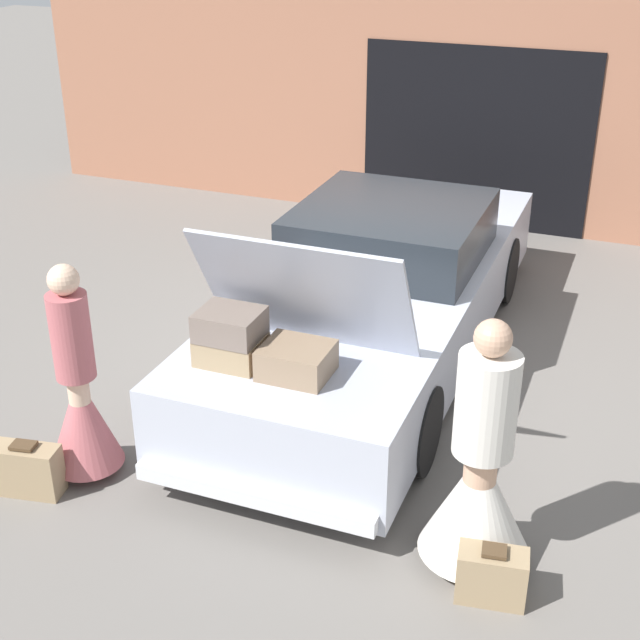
{
  "coord_description": "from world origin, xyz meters",
  "views": [
    {
      "loc": [
        2.14,
        -6.89,
        3.9
      ],
      "look_at": [
        0.0,
        -1.43,
        1.01
      ],
      "focal_mm": 50.0,
      "sensor_mm": 36.0,
      "label": 1
    }
  ],
  "objects_px": {
    "person_right": "(479,482)",
    "suitcase_beside_right_person": "(492,575)",
    "person_left": "(80,401)",
    "suitcase_beside_left_person": "(28,470)",
    "car": "(379,294)"
  },
  "relations": [
    {
      "from": "person_right",
      "to": "suitcase_beside_right_person",
      "type": "relative_size",
      "value": 3.85
    },
    {
      "from": "person_left",
      "to": "suitcase_beside_left_person",
      "type": "xyz_separation_m",
      "value": [
        -0.24,
        -0.37,
        -0.4
      ]
    },
    {
      "from": "person_left",
      "to": "person_right",
      "type": "xyz_separation_m",
      "value": [
        2.84,
        0.09,
        0.01
      ]
    },
    {
      "from": "person_left",
      "to": "person_right",
      "type": "relative_size",
      "value": 0.96
    },
    {
      "from": "person_left",
      "to": "person_right",
      "type": "distance_m",
      "value": 2.85
    },
    {
      "from": "car",
      "to": "suitcase_beside_left_person",
      "type": "height_order",
      "value": "car"
    },
    {
      "from": "car",
      "to": "person_right",
      "type": "bearing_deg",
      "value": -59.16
    },
    {
      "from": "person_left",
      "to": "suitcase_beside_right_person",
      "type": "xyz_separation_m",
      "value": [
        3.02,
        -0.22,
        -0.42
      ]
    },
    {
      "from": "suitcase_beside_left_person",
      "to": "suitcase_beside_right_person",
      "type": "xyz_separation_m",
      "value": [
        3.26,
        0.15,
        -0.01
      ]
    },
    {
      "from": "car",
      "to": "suitcase_beside_right_person",
      "type": "bearing_deg",
      "value": -59.28
    },
    {
      "from": "suitcase_beside_left_person",
      "to": "suitcase_beside_right_person",
      "type": "distance_m",
      "value": 3.26
    },
    {
      "from": "car",
      "to": "suitcase_beside_left_person",
      "type": "distance_m",
      "value": 3.32
    },
    {
      "from": "person_right",
      "to": "suitcase_beside_right_person",
      "type": "distance_m",
      "value": 0.56
    },
    {
      "from": "car",
      "to": "suitcase_beside_left_person",
      "type": "xyz_separation_m",
      "value": [
        -1.65,
        -2.85,
        -0.43
      ]
    },
    {
      "from": "person_left",
      "to": "suitcase_beside_right_person",
      "type": "height_order",
      "value": "person_left"
    }
  ]
}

